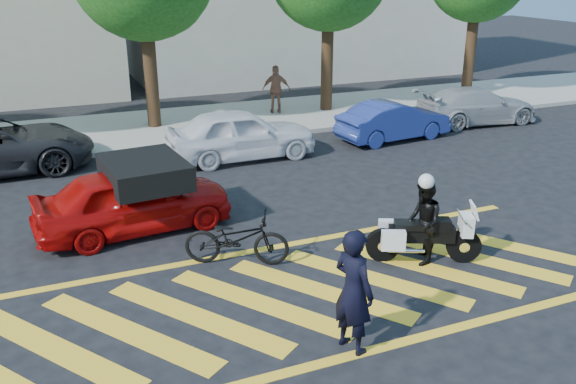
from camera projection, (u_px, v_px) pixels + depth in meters
name	position (u px, v px, depth m)	size (l,w,h in m)	color
ground	(293.00, 296.00, 10.49)	(90.00, 90.00, 0.00)	black
sidewalk	(155.00, 128.00, 20.81)	(60.00, 5.00, 0.15)	#9E998E
crosswalk	(291.00, 296.00, 10.47)	(12.33, 4.00, 0.01)	yellow
officer_bike	(354.00, 291.00, 8.74)	(0.70, 0.46, 1.93)	black
bicycle	(237.00, 238.00, 11.45)	(0.69, 1.98, 1.04)	black
police_motorcycle	(422.00, 236.00, 11.54)	(2.05, 1.21, 0.97)	black
officer_moto	(423.00, 222.00, 11.41)	(0.80, 0.62, 1.64)	black
red_convertible	(134.00, 200.00, 12.82)	(1.64, 4.09, 1.39)	#AE0908
parked_mid_right	(241.00, 134.00, 17.57)	(1.75, 4.34, 1.48)	silver
parked_right	(394.00, 121.00, 19.50)	(1.32, 3.77, 1.24)	navy
parked_far_right	(477.00, 106.00, 21.48)	(1.79, 4.40, 1.28)	#929699
pedestrian_right	(276.00, 89.00, 22.29)	(1.02, 0.42, 1.74)	#8E5A40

